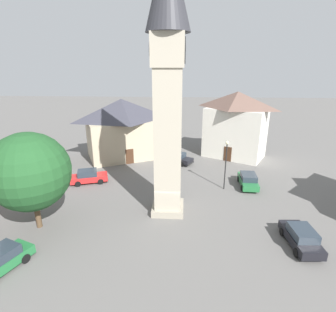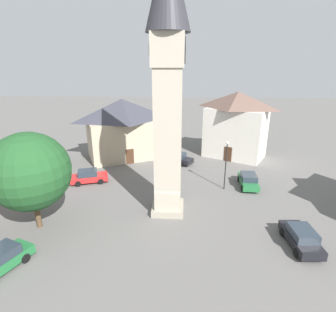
# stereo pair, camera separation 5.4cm
# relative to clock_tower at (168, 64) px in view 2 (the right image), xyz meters

# --- Properties ---
(ground_plane) EXTENTS (200.00, 200.00, 0.00)m
(ground_plane) POSITION_rel_clock_tower_xyz_m (-0.00, -0.00, -12.87)
(ground_plane) COLOR #605E5B
(clock_tower) EXTENTS (3.43, 3.43, 21.95)m
(clock_tower) POSITION_rel_clock_tower_xyz_m (0.00, 0.00, 0.00)
(clock_tower) COLOR gray
(clock_tower) RESTS_ON ground
(car_blue_kerb) EXTENTS (2.92, 4.45, 1.53)m
(car_blue_kerb) POSITION_rel_clock_tower_xyz_m (-5.72, -9.48, -12.10)
(car_blue_kerb) COLOR red
(car_blue_kerb) RESTS_ON ground
(car_silver_kerb) EXTENTS (3.57, 4.41, 1.53)m
(car_silver_kerb) POSITION_rel_clock_tower_xyz_m (-12.88, 0.55, -12.10)
(car_silver_kerb) COLOR black
(car_silver_kerb) RESTS_ON ground
(car_white_side) EXTENTS (4.21, 1.98, 1.53)m
(car_white_side) POSITION_rel_clock_tower_xyz_m (4.46, 10.11, -12.10)
(car_white_side) COLOR black
(car_white_side) RESTS_ON ground
(car_black_far) EXTENTS (4.20, 1.95, 1.53)m
(car_black_far) POSITION_rel_clock_tower_xyz_m (-5.80, 8.57, -12.10)
(car_black_far) COLOR #236B38
(car_black_far) RESTS_ON ground
(pedestrian) EXTENTS (0.47, 0.39, 1.69)m
(pedestrian) POSITION_rel_clock_tower_xyz_m (-4.18, -0.32, -11.86)
(pedestrian) COLOR #706656
(pedestrian) RESTS_ON ground
(tree) EXTENTS (6.20, 6.20, 8.06)m
(tree) POSITION_rel_clock_tower_xyz_m (3.25, -10.55, -7.92)
(tree) COLOR brown
(tree) RESTS_ON ground
(building_terrace_right) EXTENTS (8.84, 10.12, 9.49)m
(building_terrace_right) POSITION_rel_clock_tower_xyz_m (-16.45, 8.80, -8.04)
(building_terrace_right) COLOR silver
(building_terrace_right) RESTS_ON ground
(building_hall_far) EXTENTS (10.76, 12.19, 8.51)m
(building_hall_far) POSITION_rel_clock_tower_xyz_m (-15.23, -7.50, -8.52)
(building_hall_far) COLOR tan
(building_hall_far) RESTS_ON ground
(lamp_post) EXTENTS (0.36, 0.36, 5.43)m
(lamp_post) POSITION_rel_clock_tower_xyz_m (-5.00, 5.84, -9.28)
(lamp_post) COLOR black
(lamp_post) RESTS_ON ground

